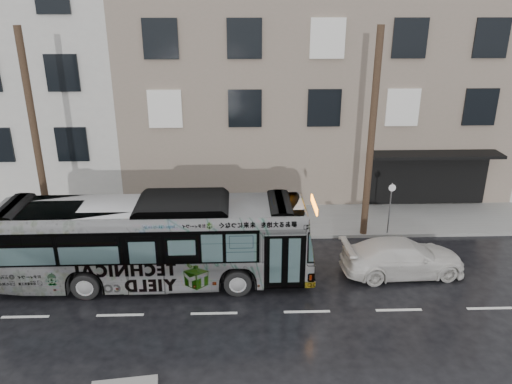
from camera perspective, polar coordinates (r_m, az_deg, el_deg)
ground at (r=19.76m, az=-4.47°, el=-9.52°), size 120.00×120.00×0.00m
sidewalk at (r=24.07m, az=-3.99°, el=-3.41°), size 90.00×3.60×0.15m
building_taupe at (r=30.29m, az=5.98°, el=12.39°), size 20.00×12.00×11.00m
utility_pole_front at (r=21.70m, az=13.06°, el=6.17°), size 0.30×0.30×9.00m
utility_pole_rear at (r=22.64m, az=-23.87°, el=5.51°), size 0.30×0.30×9.00m
sign_post at (r=23.04m, az=15.04°, el=-1.82°), size 0.06×0.06×2.40m
bus at (r=19.07m, az=-11.67°, el=-5.47°), size 11.91×2.88×3.31m
white_sedan at (r=20.37m, az=16.42°, el=-7.17°), size 4.90×2.27×1.39m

